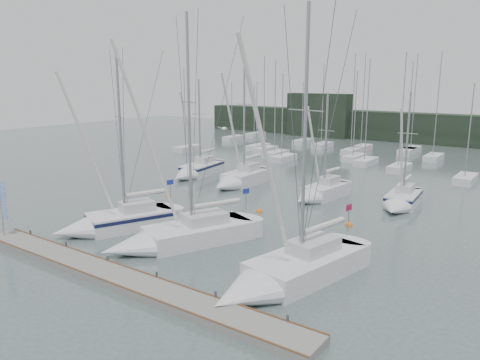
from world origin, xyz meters
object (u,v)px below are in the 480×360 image
object	(u,v)px
sailboat_mid_a	(195,171)
sailboat_mid_b	(238,180)
sailboat_near_right	(280,277)
buoy_b	(349,225)
sailboat_mid_c	(318,194)
dock_banner	(3,203)
sailboat_near_center	(167,239)
sailboat_mid_d	(400,202)
buoy_a	(259,212)
sailboat_near_left	(109,223)
buoy_c	(168,197)

from	to	relation	value
sailboat_mid_a	sailboat_mid_b	size ratio (longest dim) A/B	0.84
sailboat_near_right	buoy_b	world-z (taller)	sailboat_near_right
sailboat_mid_c	dock_banner	bearing A→B (deg)	-112.04
sailboat_mid_c	buoy_b	xyz separation A→B (m)	(5.26, -5.57, -0.56)
sailboat_mid_b	buoy_b	xyz separation A→B (m)	(14.36, -5.77, -0.64)
sailboat_near_center	sailboat_mid_a	size ratio (longest dim) A/B	1.38
sailboat_mid_d	buoy_a	bearing A→B (deg)	-143.57
buoy_b	sailboat_mid_d	bearing A→B (deg)	76.87
sailboat_near_center	sailboat_mid_a	world-z (taller)	sailboat_near_center
sailboat_near_center	buoy_a	xyz separation A→B (m)	(0.36, 10.37, -0.56)
sailboat_near_left	dock_banner	size ratio (longest dim) A/B	3.55
sailboat_mid_a	sailboat_mid_d	world-z (taller)	sailboat_mid_a
sailboat_mid_d	buoy_c	bearing A→B (deg)	-160.14
sailboat_mid_a	sailboat_mid_b	world-z (taller)	sailboat_mid_b
sailboat_mid_c	buoy_c	xyz separation A→B (m)	(-11.87, -7.07, -0.56)
sailboat_near_right	sailboat_mid_a	world-z (taller)	sailboat_near_right
sailboat_mid_b	sailboat_near_right	bearing A→B (deg)	-50.28
sailboat_near_center	buoy_c	world-z (taller)	sailboat_near_center
sailboat_near_right	buoy_b	distance (m)	12.21
sailboat_mid_a	buoy_b	size ratio (longest dim) A/B	20.40
buoy_a	dock_banner	bearing A→B (deg)	-122.22
sailboat_mid_d	dock_banner	bearing A→B (deg)	-133.39
sailboat_near_left	sailboat_mid_b	bearing A→B (deg)	116.08
sailboat_near_left	sailboat_mid_a	bearing A→B (deg)	135.77
dock_banner	buoy_c	bearing A→B (deg)	73.68
sailboat_mid_b	sailboat_near_center	bearing A→B (deg)	-70.22
sailboat_near_right	buoy_c	world-z (taller)	sailboat_near_right
sailboat_near_center	sailboat_mid_b	bearing A→B (deg)	134.83
sailboat_near_left	sailboat_mid_a	world-z (taller)	sailboat_near_left
sailboat_near_center	dock_banner	bearing A→B (deg)	-126.58
buoy_b	dock_banner	size ratio (longest dim) A/B	0.15
sailboat_mid_a	sailboat_mid_d	size ratio (longest dim) A/B	1.10
sailboat_near_center	sailboat_mid_c	size ratio (longest dim) A/B	1.54
dock_banner	sailboat_mid_a	bearing A→B (deg)	83.64
sailboat_mid_c	dock_banner	xyz separation A→B (m)	(-12.18, -22.29, 2.13)
sailboat_near_center	buoy_c	bearing A→B (deg)	157.50
sailboat_mid_c	buoy_a	bearing A→B (deg)	-102.17
sailboat_mid_a	buoy_c	distance (m)	9.38
sailboat_mid_b	sailboat_mid_a	bearing A→B (deg)	168.54
sailboat_mid_c	buoy_a	xyz separation A→B (m)	(-2.19, -6.43, -0.56)
sailboat_near_right	buoy_b	size ratio (longest dim) A/B	27.63
dock_banner	sailboat_mid_c	bearing A→B (deg)	46.17
sailboat_mid_c	buoy_c	size ratio (longest dim) A/B	19.88
sailboat_near_left	sailboat_mid_a	xyz separation A→B (m)	(-7.60, 18.31, 0.01)
buoy_c	sailboat_mid_a	bearing A→B (deg)	115.16
sailboat_mid_d	dock_banner	world-z (taller)	sailboat_mid_d
sailboat_mid_b	buoy_c	size ratio (longest dim) A/B	26.48
sailboat_near_right	sailboat_mid_c	size ratio (longest dim) A/B	1.51
sailboat_mid_a	buoy_b	bearing A→B (deg)	-26.88
sailboat_near_right	buoy_a	xyz separation A→B (m)	(-8.66, 11.28, -0.60)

